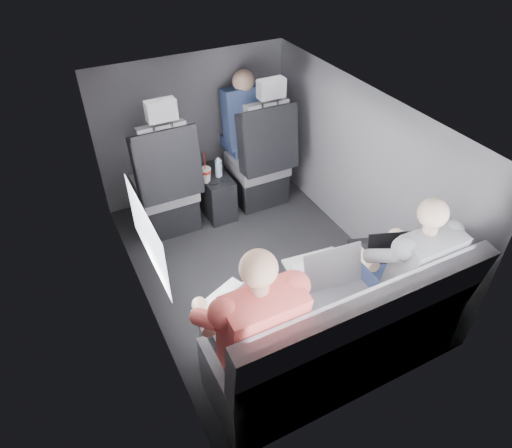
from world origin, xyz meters
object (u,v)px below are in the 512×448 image
laptop_white (232,306)px  passenger_front_right (244,120)px  water_bottle (219,168)px  passenger_rear_right (402,267)px  front_seat_right (260,165)px  laptop_silver (322,267)px  laptop_black (381,248)px  front_seat_left (166,190)px  soda_cup (206,174)px  rear_bench (339,339)px  center_console (215,193)px  passenger_rear_left (249,327)px

laptop_white → passenger_front_right: size_ratio=0.58×
water_bottle → passenger_rear_right: (0.46, -1.80, 0.13)m
front_seat_right → water_bottle: size_ratio=7.08×
front_seat_right → laptop_silver: bearing=-104.3°
front_seat_right → laptop_silver: size_ratio=3.20×
laptop_white → passenger_rear_right: bearing=-9.0°
laptop_silver → laptop_black: bearing=-2.7°
front_seat_left → laptop_black: 1.88m
water_bottle → front_seat_right: bearing=0.6°
soda_cup → front_seat_left: bearing=173.9°
rear_bench → laptop_silver: bearing=82.1°
laptop_silver → laptop_black: 0.44m
front_seat_right → laptop_black: 1.64m
soda_cup → laptop_white: bearing=-106.7°
laptop_white → passenger_rear_right: 1.09m
center_console → passenger_front_right: (0.42, 0.22, 0.55)m
passenger_rear_right → passenger_front_right: bearing=92.3°
soda_cup → laptop_silver: size_ratio=0.73×
soda_cup → front_seat_right: bearing=3.9°
water_bottle → passenger_front_right: size_ratio=0.23×
center_console → passenger_rear_left: passenger_rear_left is taller
laptop_white → water_bottle: bearing=69.4°
rear_bench → passenger_rear_left: 0.65m
front_seat_left → center_console: size_ratio=2.64×
rear_bench → soda_cup: rear_bench is taller
soda_cup → passenger_front_right: bearing=29.7°
laptop_white → laptop_silver: (0.62, 0.03, 0.00)m
center_console → laptop_white: 1.83m
laptop_white → laptop_black: size_ratio=1.21×
passenger_rear_right → rear_bench: bearing=-169.1°
laptop_white → laptop_silver: laptop_silver is taller
passenger_rear_left → passenger_rear_right: passenger_rear_left is taller
passenger_rear_left → laptop_white: bearing=97.0°
front_seat_left → passenger_rear_left: (-0.11, -1.81, 0.23)m
soda_cup → passenger_front_right: passenger_front_right is taller
front_seat_right → rear_bench: bearing=-103.3°
laptop_white → laptop_silver: size_ratio=1.13×
passenger_rear_right → front_seat_right: bearing=91.6°
rear_bench → front_seat_left: bearing=103.3°
laptop_black → passenger_front_right: 1.88m
front_seat_left → laptop_silver: 1.69m
front_seat_left → laptop_white: (-0.13, -1.64, 0.24)m
soda_cup → passenger_rear_right: (0.60, -1.77, 0.14)m
water_bottle → laptop_black: (0.44, -1.62, 0.15)m
laptop_silver → soda_cup: bearing=95.2°
center_console → laptop_black: laptop_black is taller
front_seat_left → laptop_silver: front_seat_left is taller
front_seat_right → passenger_front_right: size_ratio=1.64×
passenger_front_right → front_seat_left: bearing=-163.4°
rear_bench → passenger_front_right: bearing=79.1°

